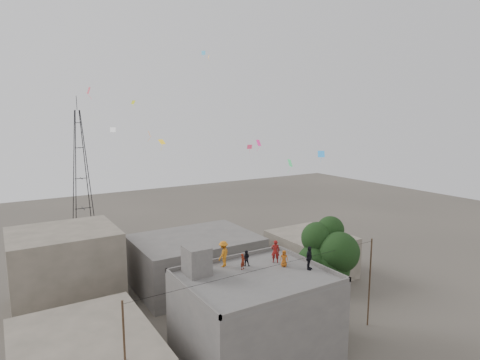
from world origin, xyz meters
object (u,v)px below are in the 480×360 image
object	(u,v)px
person_red_adult	(275,251)
tree	(328,255)
transmission_tower	(81,172)
stair_head_box	(197,260)
person_dark_adult	(309,258)

from	to	relation	value
person_red_adult	tree	bearing A→B (deg)	-157.83
tree	transmission_tower	world-z (taller)	transmission_tower
stair_head_box	person_dark_adult	xyz separation A→B (m)	(7.26, -3.45, -0.14)
stair_head_box	person_dark_adult	bearing A→B (deg)	-25.41
tree	transmission_tower	xyz separation A→B (m)	(-11.37, 39.40, 2.97)
stair_head_box	person_red_adult	distance (m)	6.13
transmission_tower	person_dark_adult	world-z (taller)	transmission_tower
person_dark_adult	transmission_tower	bearing A→B (deg)	72.32
stair_head_box	transmission_tower	size ratio (longest dim) A/B	0.10
transmission_tower	person_red_adult	bearing A→B (deg)	-79.89
stair_head_box	transmission_tower	bearing A→B (deg)	91.23
transmission_tower	person_red_adult	xyz separation A→B (m)	(6.85, -38.42, -2.10)
stair_head_box	tree	xyz separation A→B (m)	(10.57, -2.00, -1.00)
tree	person_dark_adult	bearing A→B (deg)	-156.36
stair_head_box	person_dark_adult	world-z (taller)	stair_head_box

